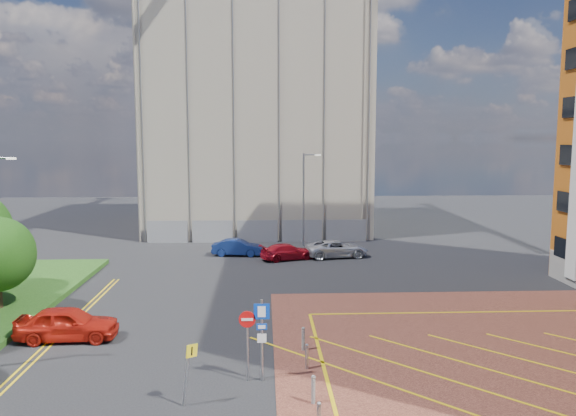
{
  "coord_description": "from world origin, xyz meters",
  "views": [
    {
      "loc": [
        0.61,
        -19.6,
        9.25
      ],
      "look_at": [
        1.66,
        4.75,
        6.22
      ],
      "focal_mm": 35.0,
      "sensor_mm": 36.0,
      "label": 1
    }
  ],
  "objects": [
    {
      "name": "warning_sign",
      "position": [
        -2.04,
        -0.95,
        1.43
      ],
      "size": [
        0.57,
        0.38,
        2.25
      ],
      "color": "#9EA0A8",
      "rests_on": "ground"
    },
    {
      "name": "car_red_back",
      "position": [
        2.39,
        22.63,
        0.61
      ],
      "size": [
        4.53,
        3.0,
        1.22
      ],
      "primitive_type": "imported",
      "rotation": [
        0.0,
        0.0,
        1.91
      ],
      "color": "#B20F1E",
      "rests_on": "ground"
    },
    {
      "name": "ground",
      "position": [
        0.0,
        0.0,
        0.0
      ],
      "size": [
        140.0,
        140.0,
        0.0
      ],
      "primitive_type": "plane",
      "color": "black",
      "rests_on": "ground"
    },
    {
      "name": "lamp_back",
      "position": [
        4.08,
        28.0,
        4.36
      ],
      "size": [
        1.53,
        0.16,
        8.0
      ],
      "color": "#9EA0A8",
      "rests_on": "ground"
    },
    {
      "name": "bollard_row",
      "position": [
        2.3,
        -1.67,
        0.47
      ],
      "size": [
        0.14,
        11.14,
        0.9
      ],
      "color": "#9EA0A8",
      "rests_on": "forecourt"
    },
    {
      "name": "car_blue_back",
      "position": [
        -1.51,
        24.28,
        0.66
      ],
      "size": [
        4.11,
        1.82,
        1.31
      ],
      "primitive_type": "imported",
      "rotation": [
        0.0,
        0.0,
        1.46
      ],
      "color": "navy",
      "rests_on": "ground"
    },
    {
      "name": "car_red_left",
      "position": [
        -8.47,
        5.79,
        0.78
      ],
      "size": [
        4.63,
        1.98,
        1.56
      ],
      "primitive_type": "imported",
      "rotation": [
        0.0,
        0.0,
        1.6
      ],
      "color": "red",
      "rests_on": "ground"
    },
    {
      "name": "construction_fence",
      "position": [
        1.0,
        30.0,
        1.0
      ],
      "size": [
        21.6,
        0.06,
        2.0
      ],
      "primitive_type": "cube",
      "color": "gray",
      "rests_on": "ground"
    },
    {
      "name": "construction_building",
      "position": [
        0.0,
        40.0,
        11.0
      ],
      "size": [
        21.2,
        19.2,
        22.0
      ],
      "primitive_type": "cube",
      "color": "#A99D8A",
      "rests_on": "ground"
    },
    {
      "name": "sign_cluster",
      "position": [
        0.3,
        0.98,
        1.95
      ],
      "size": [
        1.17,
        0.12,
        3.2
      ],
      "color": "#9EA0A8",
      "rests_on": "ground"
    },
    {
      "name": "car_silver_back",
      "position": [
        6.29,
        23.39,
        0.68
      ],
      "size": [
        5.19,
        3.05,
        1.36
      ],
      "primitive_type": "imported",
      "rotation": [
        0.0,
        0.0,
        1.74
      ],
      "color": "silver",
      "rests_on": "ground"
    }
  ]
}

